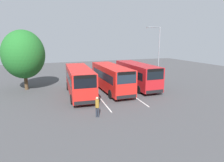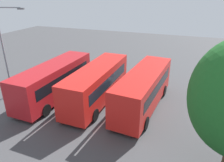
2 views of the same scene
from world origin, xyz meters
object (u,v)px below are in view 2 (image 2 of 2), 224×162
object	(u,v)px
bus_far_left	(144,88)
bus_center_left	(97,83)
bus_center_right	(55,80)
pedestrian	(157,69)
street_lamp	(6,48)

from	to	relation	value
bus_far_left	bus_center_left	world-z (taller)	same
bus_center_right	pedestrian	distance (m)	11.41
pedestrian	street_lamp	distance (m)	15.49
bus_center_left	bus_center_right	xyz separation A→B (m)	(-0.71, 3.91, 0.00)
bus_center_left	pedestrian	distance (m)	8.48
bus_center_left	bus_center_right	bearing A→B (deg)	101.25
bus_far_left	bus_center_right	size ratio (longest dim) A/B	1.01
bus_far_left	pedestrian	world-z (taller)	bus_far_left
bus_far_left	pedestrian	xyz separation A→B (m)	(7.01, -0.02, -0.72)
bus_far_left	bus_center_left	xyz separation A→B (m)	(-0.38, 4.07, 0.00)
bus_center_right	street_lamp	bearing A→B (deg)	107.97
bus_center_right	street_lamp	distance (m)	4.98
bus_far_left	bus_center_right	distance (m)	8.06
bus_center_left	bus_center_right	world-z (taller)	same
pedestrian	street_lamp	xyz separation A→B (m)	(-9.25, 11.89, 3.61)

